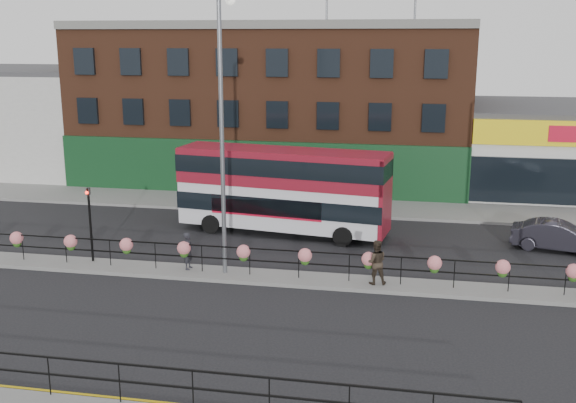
% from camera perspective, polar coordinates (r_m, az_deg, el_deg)
% --- Properties ---
extents(ground, '(120.00, 120.00, 0.00)m').
position_cam_1_polar(ground, '(27.17, -1.18, -6.62)').
color(ground, black).
rests_on(ground, ground).
extents(north_pavement, '(60.00, 4.00, 0.15)m').
position_cam_1_polar(north_pavement, '(38.45, 2.49, -0.36)').
color(north_pavement, slate).
rests_on(north_pavement, ground).
extents(median, '(60.00, 1.60, 0.15)m').
position_cam_1_polar(median, '(27.14, -1.18, -6.47)').
color(median, slate).
rests_on(median, ground).
extents(brick_building, '(25.00, 12.21, 10.30)m').
position_cam_1_polar(brick_building, '(46.02, -0.98, 8.38)').
color(brick_building, brown).
rests_on(brick_building, ground).
extents(warehouse_west, '(15.50, 12.00, 7.30)m').
position_cam_1_polar(warehouse_west, '(54.06, -22.64, 6.57)').
color(warehouse_west, '#BBBBB6').
rests_on(warehouse_west, ground).
extents(median_railing, '(30.04, 0.56, 1.23)m').
position_cam_1_polar(median_railing, '(26.82, -1.19, -4.52)').
color(median_railing, black).
rests_on(median_railing, median).
extents(south_railing, '(20.04, 0.05, 1.12)m').
position_cam_1_polar(south_railing, '(18.57, -14.13, -13.96)').
color(south_railing, black).
rests_on(south_railing, south_pavement).
extents(double_decker_bus, '(10.58, 3.86, 4.18)m').
position_cam_1_polar(double_decker_bus, '(32.76, -0.38, 1.63)').
color(double_decker_bus, silver).
rests_on(double_decker_bus, ground).
extents(car, '(3.13, 4.69, 1.35)m').
position_cam_1_polar(car, '(32.94, 21.91, -2.73)').
color(car, '#2A2832').
rests_on(car, ground).
extents(pedestrian_a, '(0.63, 0.47, 1.55)m').
position_cam_1_polar(pedestrian_a, '(27.99, -8.44, -4.15)').
color(pedestrian_a, black).
rests_on(pedestrian_a, median).
extents(pedestrian_b, '(1.09, 0.97, 1.76)m').
position_cam_1_polar(pedestrian_b, '(26.24, 7.44, -5.10)').
color(pedestrian_b, '#32281E').
rests_on(pedestrian_b, median).
extents(lamp_column_west, '(0.39, 1.91, 10.90)m').
position_cam_1_polar(lamp_column_west, '(26.45, -5.50, 7.51)').
color(lamp_column_west, slate).
rests_on(lamp_column_west, median).
extents(traffic_light_median, '(0.15, 0.28, 3.65)m').
position_cam_1_polar(traffic_light_median, '(29.42, -16.48, -0.56)').
color(traffic_light_median, black).
rests_on(traffic_light_median, median).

